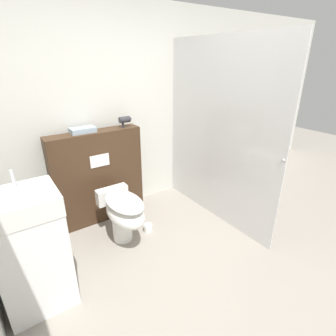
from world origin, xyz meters
TOP-DOWN VIEW (x-y plane):
  - ground_plane at (0.00, 0.00)m, footprint 12.00×12.00m
  - wall_back at (0.00, 1.87)m, footprint 8.00×0.06m
  - partition_panel at (-0.44, 1.68)m, footprint 1.06×0.22m
  - shower_glass at (0.78, 0.96)m, footprint 0.04×1.77m
  - toilet at (-0.41, 1.08)m, footprint 0.35×0.66m
  - sink_vanity at (-1.31, 0.79)m, footprint 0.50×0.45m
  - hair_drier at (-0.05, 1.65)m, footprint 0.16×0.07m
  - folded_towel at (-0.54, 1.70)m, footprint 0.27×0.16m
  - spare_toilet_roll at (-0.11, 1.09)m, footprint 0.10×0.10m

SIDE VIEW (x-z plane):
  - ground_plane at x=0.00m, z-range 0.00..0.00m
  - spare_toilet_roll at x=-0.11m, z-range 0.00..0.09m
  - toilet at x=-0.41m, z-range 0.09..0.64m
  - sink_vanity at x=-1.31m, z-range -0.07..1.07m
  - partition_panel at x=-0.44m, z-range 0.00..1.12m
  - shower_glass at x=0.78m, z-range 0.00..2.10m
  - folded_towel at x=-0.54m, z-range 1.12..1.17m
  - hair_drier at x=-0.05m, z-range 1.14..1.27m
  - wall_back at x=0.00m, z-range 0.00..2.50m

